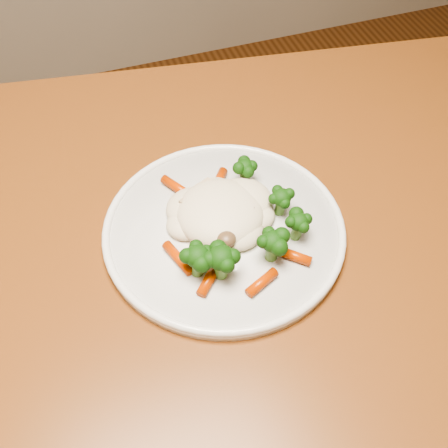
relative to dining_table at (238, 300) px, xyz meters
name	(u,v)px	position (x,y,z in m)	size (l,w,h in m)	color
dining_table	(238,300)	(0.00, 0.00, 0.00)	(1.32, 0.98, 0.75)	brown
plate	(224,231)	(-0.01, 0.04, 0.10)	(0.30, 0.30, 0.01)	white
meal	(230,218)	(0.00, 0.03, 0.13)	(0.18, 0.21, 0.05)	beige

